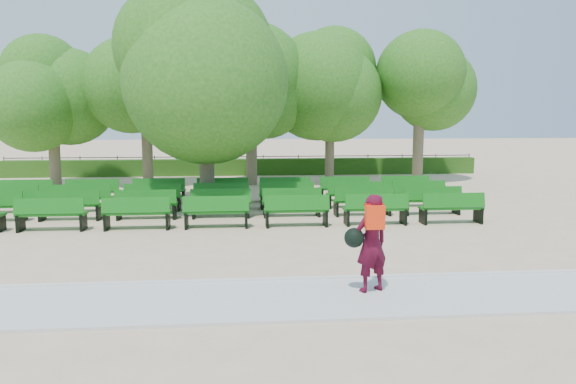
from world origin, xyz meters
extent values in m
plane|color=tan|center=(0.00, 0.00, 0.00)|extent=(120.00, 120.00, 0.00)
cube|color=beige|center=(0.00, -7.40, 0.03)|extent=(30.00, 2.20, 0.06)
cube|color=silver|center=(0.00, -6.25, 0.05)|extent=(30.00, 0.12, 0.10)
cube|color=#265114|center=(0.00, 14.00, 0.45)|extent=(26.00, 0.70, 0.90)
cube|color=#116513|center=(-1.08, 1.85, 0.48)|extent=(1.96, 0.63, 0.06)
cube|color=#116513|center=(-1.08, 1.63, 0.75)|extent=(1.94, 0.24, 0.45)
cylinder|color=brown|center=(-1.56, 2.93, 1.71)|extent=(0.53, 0.53, 3.41)
ellipsoid|color=#326F1E|center=(-1.56, 2.93, 4.91)|extent=(5.44, 5.44, 4.89)
imported|color=#45091B|center=(1.95, -7.12, 0.97)|extent=(0.78, 0.66, 1.83)
cube|color=#FF310D|center=(1.95, -7.33, 1.50)|extent=(0.34, 0.17, 0.43)
sphere|color=black|center=(1.61, -7.18, 1.10)|extent=(0.37, 0.37, 0.37)
camera|label=1|loc=(-0.53, -17.07, 3.33)|focal=35.00mm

